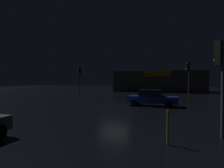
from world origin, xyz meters
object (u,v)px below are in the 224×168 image
(traffic_signal_main, at_px, (221,68))
(traffic_signal_cross_left, at_px, (79,74))
(store_building, at_px, (159,81))
(traffic_signal_opposite, at_px, (188,71))
(car_near, at_px, (152,98))

(traffic_signal_main, height_order, traffic_signal_cross_left, traffic_signal_cross_left)
(store_building, height_order, traffic_signal_main, store_building)
(traffic_signal_main, bearing_deg, traffic_signal_opposite, 90.98)
(traffic_signal_opposite, distance_m, car_near, 6.13)
(store_building, xyz_separation_m, traffic_signal_cross_left, (-9.28, -19.28, 1.03))
(traffic_signal_opposite, bearing_deg, store_building, 102.74)
(traffic_signal_main, bearing_deg, traffic_signal_cross_left, 136.49)
(store_building, xyz_separation_m, traffic_signal_opposite, (4.44, -19.65, 1.22))
(traffic_signal_cross_left, bearing_deg, traffic_signal_main, -43.51)
(traffic_signal_cross_left, relative_size, car_near, 0.91)
(store_building, xyz_separation_m, car_near, (0.99, -23.96, -1.44))
(traffic_signal_opposite, relative_size, traffic_signal_cross_left, 1.04)
(car_near, bearing_deg, traffic_signal_opposite, 51.32)
(store_building, height_order, traffic_signal_opposite, traffic_signal_opposite)
(traffic_signal_main, distance_m, traffic_signal_opposite, 12.88)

